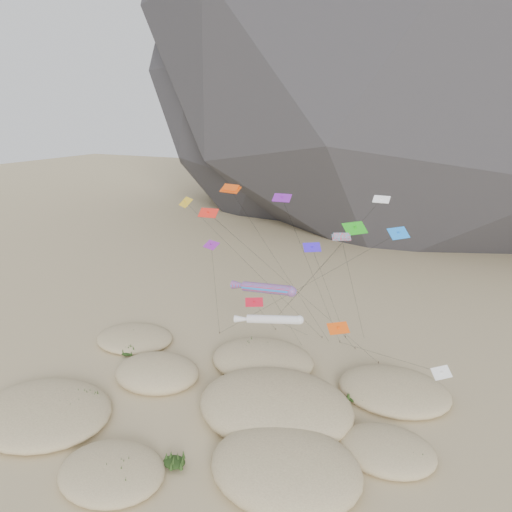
% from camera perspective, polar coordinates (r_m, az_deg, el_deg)
% --- Properties ---
extents(ground, '(500.00, 500.00, 0.00)m').
position_cam_1_polar(ground, '(55.88, -3.94, -19.06)').
color(ground, '#CCB789').
rests_on(ground, ground).
extents(dunes, '(48.95, 35.13, 4.52)m').
position_cam_1_polar(dunes, '(58.20, -2.75, -16.51)').
color(dunes, '#CCB789').
rests_on(dunes, ground).
extents(dune_grass, '(43.64, 29.01, 1.55)m').
position_cam_1_polar(dune_grass, '(58.67, -3.88, -16.13)').
color(dune_grass, black).
rests_on(dune_grass, ground).
extents(kite_stakes, '(23.66, 6.91, 0.30)m').
position_cam_1_polar(kite_stakes, '(74.46, 6.37, -9.32)').
color(kite_stakes, '#3F2D1E').
rests_on(kite_stakes, ground).
extents(rainbow_tube_kite, '(8.88, 11.76, 13.03)m').
position_cam_1_polar(rainbow_tube_kite, '(59.11, 1.00, -3.70)').
color(rainbow_tube_kite, red).
rests_on(rainbow_tube_kite, ground).
extents(white_tube_kite, '(7.54, 20.78, 11.50)m').
position_cam_1_polar(white_tube_kite, '(53.91, 1.63, -7.26)').
color(white_tube_kite, silver).
rests_on(white_tube_kite, ground).
extents(orange_parafoil, '(11.26, 11.92, 23.65)m').
position_cam_1_polar(orange_parafoil, '(61.11, -2.80, 7.47)').
color(orange_parafoil, '#DB450B').
rests_on(orange_parafoil, ground).
extents(multi_parafoil, '(2.28, 20.21, 20.40)m').
position_cam_1_polar(multi_parafoil, '(51.62, 9.81, 1.81)').
color(multi_parafoil, '#FF1A38').
rests_on(multi_parafoil, ground).
extents(delta_kites, '(34.01, 23.79, 23.13)m').
position_cam_1_polar(delta_kites, '(56.30, 5.25, 0.45)').
color(delta_kites, red).
rests_on(delta_kites, ground).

